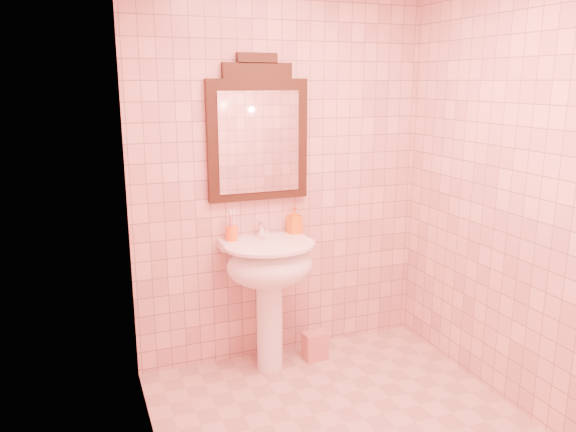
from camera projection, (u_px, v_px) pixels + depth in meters
name	position (u px, v px, depth m)	size (l,w,h in m)	color
back_wall	(282.00, 175.00, 3.70)	(2.00, 0.02, 2.50)	beige
pedestal_sink	(270.00, 274.00, 3.57)	(0.58, 0.58, 0.86)	white
faucet	(262.00, 229.00, 3.63)	(0.04, 0.16, 0.11)	white
mirror	(258.00, 134.00, 3.55)	(0.66, 0.06, 0.92)	black
toothbrush_cup	(232.00, 233.00, 3.58)	(0.08, 0.08, 0.17)	orange
soap_dispenser	(294.00, 220.00, 3.74)	(0.08, 0.08, 0.18)	orange
towel	(315.00, 346.00, 3.83)	(0.16, 0.11, 0.19)	tan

